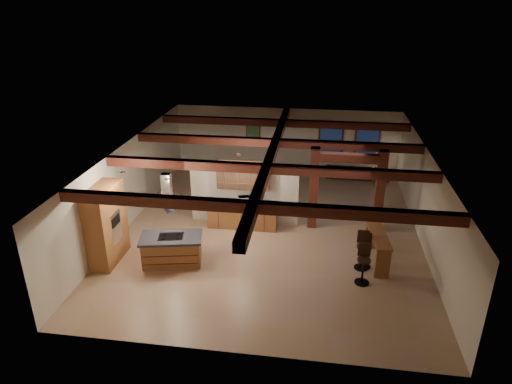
{
  "coord_description": "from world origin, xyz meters",
  "views": [
    {
      "loc": [
        1.5,
        -13.94,
        7.52
      ],
      "look_at": [
        -0.58,
        0.5,
        1.19
      ],
      "focal_mm": 32.0,
      "sensor_mm": 36.0,
      "label": 1
    }
  ],
  "objects_px": {
    "dining_table": "(261,192)",
    "bar_counter": "(378,243)",
    "sofa": "(349,171)",
    "kitchen_island": "(172,249)"
  },
  "relations": [
    {
      "from": "dining_table",
      "to": "bar_counter",
      "type": "distance_m",
      "value": 5.73
    },
    {
      "from": "dining_table",
      "to": "sofa",
      "type": "distance_m",
      "value": 4.68
    },
    {
      "from": "kitchen_island",
      "to": "bar_counter",
      "type": "bearing_deg",
      "value": 8.43
    },
    {
      "from": "kitchen_island",
      "to": "bar_counter",
      "type": "height_order",
      "value": "bar_counter"
    },
    {
      "from": "sofa",
      "to": "bar_counter",
      "type": "xyz_separation_m",
      "value": [
        0.53,
        -7.09,
        0.36
      ]
    },
    {
      "from": "kitchen_island",
      "to": "bar_counter",
      "type": "distance_m",
      "value": 6.2
    },
    {
      "from": "sofa",
      "to": "kitchen_island",
      "type": "bearing_deg",
      "value": 56.47
    },
    {
      "from": "dining_table",
      "to": "bar_counter",
      "type": "height_order",
      "value": "bar_counter"
    },
    {
      "from": "kitchen_island",
      "to": "sofa",
      "type": "height_order",
      "value": "kitchen_island"
    },
    {
      "from": "kitchen_island",
      "to": "dining_table",
      "type": "relative_size",
      "value": 1.0
    }
  ]
}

